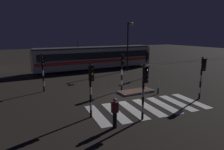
% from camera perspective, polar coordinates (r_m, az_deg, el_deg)
% --- Properties ---
extents(ground_plane, '(120.00, 120.00, 0.00)m').
position_cam_1_polar(ground_plane, '(17.13, 3.97, -5.93)').
color(ground_plane, black).
extents(rail_near, '(80.00, 0.12, 0.03)m').
position_cam_1_polar(rail_near, '(28.07, -9.43, 0.86)').
color(rail_near, '#59595E').
rests_on(rail_near, ground).
extents(rail_far, '(80.00, 0.12, 0.03)m').
position_cam_1_polar(rail_far, '(29.41, -10.32, 1.31)').
color(rail_far, '#59595E').
rests_on(rail_far, ground).
extents(crosswalk_zebra, '(8.61, 4.54, 0.02)m').
position_cam_1_polar(crosswalk_zebra, '(14.85, 10.02, -8.82)').
color(crosswalk_zebra, silver).
rests_on(crosswalk_zebra, ground).
extents(traffic_island, '(3.09, 1.37, 0.18)m').
position_cam_1_polar(traffic_island, '(18.30, 6.66, -4.55)').
color(traffic_island, slate).
rests_on(traffic_island, ground).
extents(traffic_light_corner_near_left, '(0.36, 0.42, 3.39)m').
position_cam_1_polar(traffic_light_corner_near_left, '(12.37, -5.87, -2.06)').
color(traffic_light_corner_near_left, black).
rests_on(traffic_light_corner_near_left, ground).
extents(traffic_light_kerb_mid_left, '(0.36, 0.42, 3.38)m').
position_cam_1_polar(traffic_light_kerb_mid_left, '(12.05, 8.96, -2.52)').
color(traffic_light_kerb_mid_left, black).
rests_on(traffic_light_kerb_mid_left, ground).
extents(traffic_light_corner_far_right, '(0.36, 0.42, 3.12)m').
position_cam_1_polar(traffic_light_corner_far_right, '(24.03, 9.59, 4.01)').
color(traffic_light_corner_far_right, black).
rests_on(traffic_light_corner_far_right, ground).
extents(traffic_light_median_centre, '(0.36, 0.42, 3.38)m').
position_cam_1_polar(traffic_light_median_centre, '(18.29, 2.89, 2.39)').
color(traffic_light_median_centre, black).
rests_on(traffic_light_median_centre, ground).
extents(traffic_light_corner_far_left, '(0.36, 0.42, 3.39)m').
position_cam_1_polar(traffic_light_corner_far_left, '(18.93, -18.69, 2.13)').
color(traffic_light_corner_far_left, black).
rests_on(traffic_light_corner_far_left, ground).
extents(traffic_light_corner_near_right, '(0.36, 0.42, 3.35)m').
position_cam_1_polar(traffic_light_corner_near_right, '(17.35, 23.80, 0.84)').
color(traffic_light_corner_near_right, black).
rests_on(traffic_light_corner_near_right, ground).
extents(street_lamp_trackside_right, '(0.44, 1.21, 6.54)m').
position_cam_1_polar(street_lamp_trackside_right, '(28.02, 4.70, 9.58)').
color(street_lamp_trackside_right, black).
rests_on(street_lamp_trackside_right, ground).
extents(tram, '(17.42, 2.58, 4.15)m').
position_cam_1_polar(tram, '(29.50, -4.57, 4.90)').
color(tram, '#B2BCC1').
rests_on(tram, ground).
extents(pedestrian_waiting_at_kerb, '(0.36, 0.24, 1.71)m').
position_cam_1_polar(pedestrian_waiting_at_kerb, '(11.39, 0.78, -10.40)').
color(pedestrian_waiting_at_kerb, black).
rests_on(pedestrian_waiting_at_kerb, ground).
extents(bollard_island_edge, '(0.12, 0.12, 1.11)m').
position_cam_1_polar(bollard_island_edge, '(18.09, 12.69, -3.40)').
color(bollard_island_edge, black).
rests_on(bollard_island_edge, ground).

